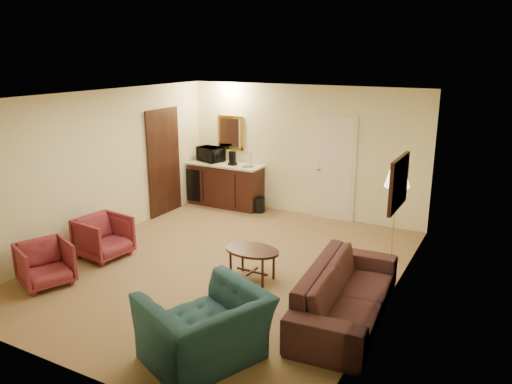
{
  "coord_description": "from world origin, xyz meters",
  "views": [
    {
      "loc": [
        3.81,
        -6.06,
        3.21
      ],
      "look_at": [
        0.28,
        0.5,
        1.11
      ],
      "focal_mm": 35.0,
      "sensor_mm": 36.0,
      "label": 1
    }
  ],
  "objects_px": {
    "teal_armchair": "(204,317)",
    "microwave": "(210,153)",
    "wetbar_cabinet": "(226,185)",
    "floor_lamp": "(395,215)",
    "sofa": "(347,284)",
    "waste_bin": "(259,205)",
    "rose_chair_near": "(103,235)",
    "coffee_maker": "(232,158)",
    "rose_chair_far": "(45,262)",
    "coffee_table": "(252,264)"
  },
  "relations": [
    {
      "from": "wetbar_cabinet",
      "to": "sofa",
      "type": "xyz_separation_m",
      "value": [
        3.8,
        -3.32,
        -0.01
      ]
    },
    {
      "from": "coffee_maker",
      "to": "waste_bin",
      "type": "bearing_deg",
      "value": 2.04
    },
    {
      "from": "wetbar_cabinet",
      "to": "rose_chair_far",
      "type": "distance_m",
      "value": 4.47
    },
    {
      "from": "wetbar_cabinet",
      "to": "floor_lamp",
      "type": "distance_m",
      "value": 4.03
    },
    {
      "from": "sofa",
      "to": "waste_bin",
      "type": "bearing_deg",
      "value": 37.47
    },
    {
      "from": "rose_chair_near",
      "to": "rose_chair_far",
      "type": "distance_m",
      "value": 1.13
    },
    {
      "from": "coffee_maker",
      "to": "teal_armchair",
      "type": "bearing_deg",
      "value": -56.65
    },
    {
      "from": "wetbar_cabinet",
      "to": "coffee_table",
      "type": "height_order",
      "value": "wetbar_cabinet"
    },
    {
      "from": "rose_chair_far",
      "to": "coffee_table",
      "type": "bearing_deg",
      "value": -36.28
    },
    {
      "from": "rose_chair_near",
      "to": "wetbar_cabinet",
      "type": "bearing_deg",
      "value": 1.7
    },
    {
      "from": "sofa",
      "to": "microwave",
      "type": "xyz_separation_m",
      "value": [
        -4.22,
        3.39,
        0.66
      ]
    },
    {
      "from": "teal_armchair",
      "to": "microwave",
      "type": "relative_size",
      "value": 2.14
    },
    {
      "from": "wetbar_cabinet",
      "to": "coffee_maker",
      "type": "relative_size",
      "value": 5.66
    },
    {
      "from": "sofa",
      "to": "rose_chair_far",
      "type": "height_order",
      "value": "sofa"
    },
    {
      "from": "floor_lamp",
      "to": "waste_bin",
      "type": "relative_size",
      "value": 4.6
    },
    {
      "from": "rose_chair_near",
      "to": "floor_lamp",
      "type": "relative_size",
      "value": 0.51
    },
    {
      "from": "sofa",
      "to": "rose_chair_far",
      "type": "xyz_separation_m",
      "value": [
        -4.05,
        -1.15,
        -0.11
      ]
    },
    {
      "from": "wetbar_cabinet",
      "to": "sofa",
      "type": "relative_size",
      "value": 0.71
    },
    {
      "from": "teal_armchair",
      "to": "wetbar_cabinet",
      "type": "bearing_deg",
      "value": -127.31
    },
    {
      "from": "teal_armchair",
      "to": "microwave",
      "type": "height_order",
      "value": "microwave"
    },
    {
      "from": "wetbar_cabinet",
      "to": "waste_bin",
      "type": "distance_m",
      "value": 0.9
    },
    {
      "from": "teal_armchair",
      "to": "waste_bin",
      "type": "distance_m",
      "value": 5.23
    },
    {
      "from": "coffee_table",
      "to": "sofa",
      "type": "bearing_deg",
      "value": -14.25
    },
    {
      "from": "coffee_maker",
      "to": "rose_chair_near",
      "type": "bearing_deg",
      "value": -92.13
    },
    {
      "from": "coffee_table",
      "to": "coffee_maker",
      "type": "bearing_deg",
      "value": 125.35
    },
    {
      "from": "sofa",
      "to": "microwave",
      "type": "relative_size",
      "value": 4.1
    },
    {
      "from": "rose_chair_far",
      "to": "waste_bin",
      "type": "relative_size",
      "value": 2.18
    },
    {
      "from": "coffee_table",
      "to": "microwave",
      "type": "xyz_separation_m",
      "value": [
        -2.67,
        3.0,
        0.88
      ]
    },
    {
      "from": "floor_lamp",
      "to": "waste_bin",
      "type": "height_order",
      "value": "floor_lamp"
    },
    {
      "from": "wetbar_cabinet",
      "to": "rose_chair_far",
      "type": "height_order",
      "value": "wetbar_cabinet"
    },
    {
      "from": "sofa",
      "to": "coffee_maker",
      "type": "relative_size",
      "value": 7.96
    },
    {
      "from": "teal_armchair",
      "to": "rose_chair_far",
      "type": "relative_size",
      "value": 1.74
    },
    {
      "from": "rose_chair_far",
      "to": "microwave",
      "type": "distance_m",
      "value": 4.6
    },
    {
      "from": "teal_armchair",
      "to": "sofa",
      "type": "bearing_deg",
      "value": 170.61
    },
    {
      "from": "sofa",
      "to": "floor_lamp",
      "type": "height_order",
      "value": "floor_lamp"
    },
    {
      "from": "coffee_table",
      "to": "coffee_maker",
      "type": "distance_m",
      "value": 3.64
    },
    {
      "from": "wetbar_cabinet",
      "to": "teal_armchair",
      "type": "relative_size",
      "value": 1.36
    },
    {
      "from": "coffee_table",
      "to": "wetbar_cabinet",
      "type": "bearing_deg",
      "value": 127.58
    },
    {
      "from": "waste_bin",
      "to": "sofa",
      "type": "bearing_deg",
      "value": -47.7
    },
    {
      "from": "teal_armchair",
      "to": "microwave",
      "type": "xyz_separation_m",
      "value": [
        -3.19,
        4.99,
        0.59
      ]
    },
    {
      "from": "rose_chair_far",
      "to": "coffee_maker",
      "type": "xyz_separation_m",
      "value": [
        0.45,
        4.43,
        0.72
      ]
    },
    {
      "from": "wetbar_cabinet",
      "to": "floor_lamp",
      "type": "height_order",
      "value": "floor_lamp"
    },
    {
      "from": "coffee_maker",
      "to": "microwave",
      "type": "bearing_deg",
      "value": 176.17
    },
    {
      "from": "waste_bin",
      "to": "coffee_table",
      "type": "bearing_deg",
      "value": -63.79
    },
    {
      "from": "rose_chair_near",
      "to": "coffee_table",
      "type": "relative_size",
      "value": 0.91
    },
    {
      "from": "rose_chair_near",
      "to": "microwave",
      "type": "xyz_separation_m",
      "value": [
        -0.17,
        3.4,
        0.74
      ]
    },
    {
      "from": "wetbar_cabinet",
      "to": "sofa",
      "type": "bearing_deg",
      "value": -41.12
    },
    {
      "from": "wetbar_cabinet",
      "to": "microwave",
      "type": "relative_size",
      "value": 2.92
    },
    {
      "from": "rose_chair_far",
      "to": "microwave",
      "type": "height_order",
      "value": "microwave"
    },
    {
      "from": "teal_armchair",
      "to": "rose_chair_near",
      "type": "xyz_separation_m",
      "value": [
        -3.02,
        1.59,
        -0.15
      ]
    }
  ]
}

